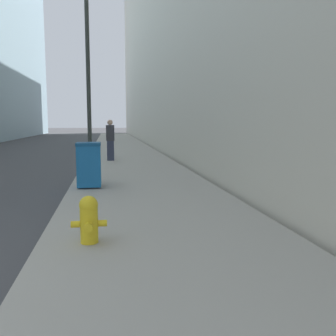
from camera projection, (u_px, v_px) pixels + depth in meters
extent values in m
cube|color=#9E998E|center=(124.00, 151.00, 21.34)|extent=(3.69, 60.00, 0.15)
cube|color=beige|center=(220.00, 3.00, 29.07)|extent=(12.00, 60.00, 21.85)
cylinder|color=yellow|center=(89.00, 225.00, 5.06)|extent=(0.24, 0.24, 0.48)
sphere|color=yellow|center=(89.00, 205.00, 5.02)|extent=(0.25, 0.25, 0.25)
cylinder|color=yellow|center=(88.00, 199.00, 5.01)|extent=(0.07, 0.07, 0.05)
cylinder|color=yellow|center=(88.00, 227.00, 4.88)|extent=(0.11, 0.12, 0.11)
cylinder|color=yellow|center=(75.00, 224.00, 5.03)|extent=(0.12, 0.09, 0.09)
cylinder|color=yellow|center=(103.00, 223.00, 5.08)|extent=(0.12, 0.09, 0.09)
cube|color=#19609E|center=(89.00, 166.00, 9.30)|extent=(0.57, 0.60, 1.01)
cube|color=navy|center=(88.00, 144.00, 9.23)|extent=(0.59, 0.62, 0.08)
cylinder|color=black|center=(80.00, 183.00, 9.57)|extent=(0.05, 0.16, 0.16)
cylinder|color=black|center=(100.00, 182.00, 9.64)|extent=(0.05, 0.16, 0.16)
cylinder|color=#2D332D|center=(91.00, 171.00, 11.48)|extent=(0.23, 0.23, 0.25)
cylinder|color=#2D332D|center=(88.00, 82.00, 11.15)|extent=(0.12, 0.12, 5.57)
cube|color=#2D3347|center=(111.00, 151.00, 15.69)|extent=(0.29, 0.21, 0.83)
cube|color=#333338|center=(110.00, 133.00, 15.60)|extent=(0.34, 0.21, 0.65)
sphere|color=tan|center=(110.00, 122.00, 15.54)|extent=(0.22, 0.22, 0.22)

